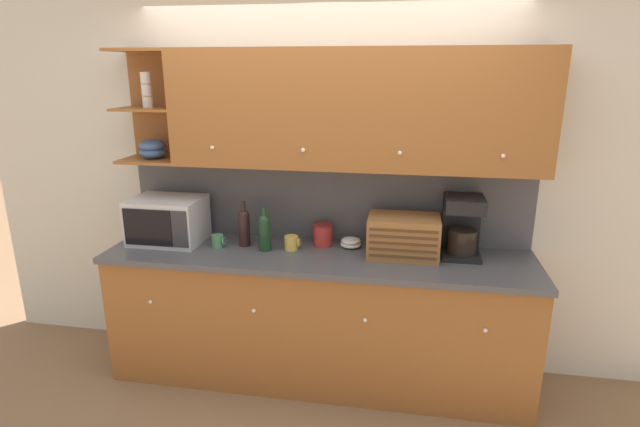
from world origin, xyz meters
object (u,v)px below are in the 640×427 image
object	(u,v)px
second_wine_bottle	(265,231)
storage_canister	(323,234)
microwave	(168,220)
mug_blue_second	(292,243)
mug	(218,241)
bread_box	(403,236)
coffee_maker	(462,225)
bowl_stack_on_counter	(351,243)
wine_bottle	(244,226)

from	to	relation	value
second_wine_bottle	storage_canister	size ratio (longest dim) A/B	1.96
microwave	storage_canister	distance (m)	1.09
microwave	mug_blue_second	distance (m)	0.90
mug	bread_box	bearing A→B (deg)	2.49
second_wine_bottle	mug_blue_second	xyz separation A→B (m)	(0.17, 0.04, -0.09)
mug	coffee_maker	size ratio (longest dim) A/B	0.23
bowl_stack_on_counter	mug_blue_second	bearing A→B (deg)	-164.25
wine_bottle	bowl_stack_on_counter	size ratio (longest dim) A/B	2.23
microwave	mug_blue_second	size ratio (longest dim) A/B	4.66
wine_bottle	coffee_maker	xyz separation A→B (m)	(1.45, 0.08, 0.06)
microwave	bread_box	size ratio (longest dim) A/B	1.07
microwave	mug	xyz separation A→B (m)	(0.38, -0.05, -0.11)
wine_bottle	storage_canister	distance (m)	0.54
second_wine_bottle	coffee_maker	bearing A→B (deg)	6.19
wine_bottle	bowl_stack_on_counter	world-z (taller)	wine_bottle
wine_bottle	second_wine_bottle	world-z (taller)	wine_bottle
wine_bottle	bowl_stack_on_counter	bearing A→B (deg)	7.08
mug_blue_second	microwave	bearing A→B (deg)	179.48
mug	second_wine_bottle	world-z (taller)	second_wine_bottle
mug_blue_second	bread_box	size ratio (longest dim) A/B	0.23
second_wine_bottle	bread_box	distance (m)	0.92
second_wine_bottle	bread_box	xyz separation A→B (m)	(0.91, 0.06, -0.00)
bowl_stack_on_counter	bread_box	size ratio (longest dim) A/B	0.31
wine_bottle	microwave	bearing A→B (deg)	-178.84
storage_canister	bread_box	xyz separation A→B (m)	(0.55, -0.11, 0.06)
mug	bowl_stack_on_counter	world-z (taller)	mug
bread_box	coffee_maker	bearing A→B (deg)	12.57
storage_canister	bowl_stack_on_counter	distance (m)	0.20
second_wine_bottle	bowl_stack_on_counter	xyz separation A→B (m)	(0.56, 0.15, -0.10)
bowl_stack_on_counter	bread_box	xyz separation A→B (m)	(0.35, -0.10, 0.10)
second_wine_bottle	bread_box	world-z (taller)	second_wine_bottle
microwave	coffee_maker	world-z (taller)	coffee_maker
coffee_maker	storage_canister	bearing A→B (deg)	178.37
bread_box	second_wine_bottle	bearing A→B (deg)	-176.45
second_wine_bottle	bowl_stack_on_counter	size ratio (longest dim) A/B	2.11
mug	wine_bottle	xyz separation A→B (m)	(0.17, 0.06, 0.10)
mug_blue_second	storage_canister	world-z (taller)	storage_canister
coffee_maker	bowl_stack_on_counter	bearing A→B (deg)	178.90
storage_canister	bread_box	size ratio (longest dim) A/B	0.34
second_wine_bottle	coffee_maker	distance (m)	1.29
mug_blue_second	coffee_maker	world-z (taller)	coffee_maker
coffee_maker	wine_bottle	bearing A→B (deg)	-176.99
microwave	storage_canister	world-z (taller)	microwave
mug_blue_second	wine_bottle	bearing A→B (deg)	176.75
mug	second_wine_bottle	distance (m)	0.35
wine_bottle	second_wine_bottle	distance (m)	0.18
bowl_stack_on_counter	bread_box	distance (m)	0.38
bread_box	coffee_maker	size ratio (longest dim) A/B	1.14
mug_blue_second	bowl_stack_on_counter	distance (m)	0.40
mug	second_wine_bottle	xyz separation A→B (m)	(0.33, -0.00, 0.09)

